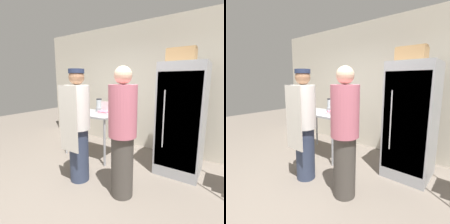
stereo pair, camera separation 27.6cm
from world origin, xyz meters
TOP-DOWN VIEW (x-y plane):
  - ground_plane at (0.00, 0.00)m, footprint 14.00×14.00m
  - back_wall at (0.00, 2.34)m, footprint 6.40×0.12m
  - refrigerator at (0.84, 1.57)m, footprint 0.71×0.77m
  - prep_counter at (-0.88, 1.28)m, footprint 1.12×0.68m
  - donut_box at (-0.53, 1.23)m, footprint 0.30×0.21m
  - blender_pitcher at (-0.83, 1.45)m, footprint 0.14×0.14m
  - cardboard_storage_box at (0.77, 1.60)m, footprint 0.45×0.31m
  - person_baker at (-0.43, 0.38)m, footprint 0.37×0.39m
  - person_customer at (0.34, 0.43)m, footprint 0.38×0.38m

SIDE VIEW (x-z plane):
  - ground_plane at x=0.00m, z-range 0.00..0.00m
  - prep_counter at x=-0.88m, z-range 0.35..1.28m
  - person_customer at x=0.34m, z-range 0.02..1.80m
  - person_baker at x=-0.43m, z-range 0.04..1.80m
  - refrigerator at x=0.84m, z-range 0.00..1.88m
  - donut_box at x=-0.53m, z-range 0.85..1.10m
  - blender_pitcher at x=-0.83m, z-range 0.91..1.20m
  - back_wall at x=0.00m, z-range 0.00..2.89m
  - cardboard_storage_box at x=0.77m, z-range 1.88..2.12m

